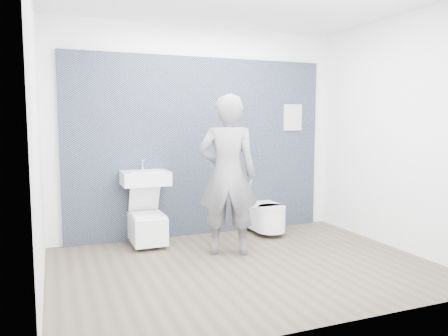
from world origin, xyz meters
name	(u,v)px	position (x,y,z in m)	size (l,w,h in m)	color
ground	(244,266)	(0.00, 0.00, 0.00)	(4.00, 4.00, 0.00)	brown
room_shell	(245,103)	(0.00, 0.00, 1.74)	(4.00, 4.00, 4.00)	white
tile_wall	(201,233)	(0.00, 1.47, 0.00)	(3.60, 0.06, 2.40)	black
washbasin	(145,178)	(-0.81, 1.22, 0.85)	(0.58, 0.43, 0.43)	white
toilet_square	(147,226)	(-0.81, 1.15, 0.24)	(0.40, 0.58, 0.74)	white
toilet_rounded	(267,217)	(0.83, 1.11, 0.24)	(0.39, 0.66, 0.35)	white
info_placard	(291,225)	(1.40, 1.43, 0.00)	(0.28, 0.03, 0.38)	white
visitor	(228,175)	(0.00, 0.48, 0.93)	(0.68, 0.44, 1.85)	gray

